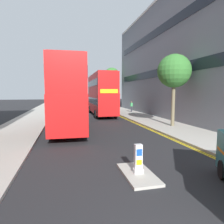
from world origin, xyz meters
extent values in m
cube|color=#ADA89E|center=(6.50, 16.00, 0.07)|extent=(4.00, 80.00, 0.14)
cube|color=#ADA89E|center=(-6.50, 16.00, 0.07)|extent=(4.00, 80.00, 0.14)
cube|color=yellow|center=(4.40, 14.00, 0.00)|extent=(0.10, 56.00, 0.01)
cube|color=yellow|center=(4.24, 14.00, 0.00)|extent=(0.10, 56.00, 0.01)
cube|color=#ADA89E|center=(0.00, 4.72, 0.05)|extent=(1.10, 2.20, 0.10)
cube|color=silver|center=(0.00, 4.72, 0.18)|extent=(0.36, 0.28, 0.16)
cube|color=white|center=(0.00, 4.72, 0.73)|extent=(0.28, 0.20, 0.95)
cube|color=blue|center=(0.00, 4.61, 0.92)|extent=(0.22, 0.01, 0.26)
cube|color=yellow|center=(0.00, 4.61, 0.54)|extent=(0.22, 0.01, 0.20)
cube|color=red|center=(-2.36, 14.97, 1.74)|extent=(2.87, 10.88, 2.60)
cube|color=red|center=(-2.36, 14.97, 4.29)|extent=(2.81, 10.66, 2.50)
cube|color=black|center=(-2.36, 14.97, 2.04)|extent=(2.88, 10.45, 0.84)
cube|color=black|center=(-2.36, 14.97, 4.39)|extent=(2.86, 10.23, 0.80)
cube|color=yellow|center=(-2.18, 20.35, 3.29)|extent=(2.00, 0.13, 0.44)
cube|color=maroon|center=(-2.36, 14.97, 5.59)|extent=(2.58, 9.79, 0.10)
cylinder|color=black|center=(-3.50, 18.36, 0.52)|extent=(0.34, 1.05, 1.04)
cylinder|color=black|center=(-1.00, 18.27, 0.52)|extent=(0.34, 1.05, 1.04)
cylinder|color=black|center=(-3.73, 11.67, 0.52)|extent=(0.34, 1.05, 1.04)
cylinder|color=black|center=(-1.23, 11.58, 0.52)|extent=(0.34, 1.05, 1.04)
cube|color=red|center=(2.21, 24.48, 1.74)|extent=(2.67, 10.84, 2.60)
cube|color=red|center=(2.21, 24.48, 4.29)|extent=(2.61, 10.62, 2.50)
cube|color=black|center=(2.21, 24.48, 2.04)|extent=(2.69, 10.41, 0.84)
cube|color=black|center=(2.21, 24.48, 4.39)|extent=(2.68, 10.19, 0.80)
cube|color=yellow|center=(2.13, 19.11, 3.29)|extent=(2.00, 0.09, 0.44)
cube|color=maroon|center=(2.21, 24.48, 5.59)|extent=(2.40, 9.75, 0.10)
cylinder|color=black|center=(3.41, 21.12, 0.52)|extent=(0.32, 1.04, 1.04)
cylinder|color=black|center=(0.91, 21.16, 0.52)|extent=(0.32, 1.04, 1.04)
cylinder|color=black|center=(3.51, 27.81, 0.52)|extent=(0.32, 1.04, 1.04)
cylinder|color=black|center=(1.01, 27.85, 0.52)|extent=(0.32, 1.04, 1.04)
cylinder|color=black|center=(2.90, 3.70, 0.34)|extent=(0.52, 0.70, 0.68)
cylinder|color=#2D2D38|center=(7.36, 26.46, 0.56)|extent=(0.22, 0.22, 0.85)
cube|color=#338C4C|center=(7.36, 26.46, 1.27)|extent=(0.34, 0.22, 0.56)
sphere|color=#9E7051|center=(7.36, 26.46, 1.66)|extent=(0.20, 0.20, 0.20)
cylinder|color=#6B6047|center=(6.77, 13.57, 2.15)|extent=(0.31, 0.31, 4.02)
cylinder|color=#6B6047|center=(7.18, 13.60, 4.45)|extent=(0.17, 0.90, 0.67)
cylinder|color=#6B6047|center=(6.80, 14.26, 4.64)|extent=(1.42, 0.19, 1.04)
cylinder|color=#6B6047|center=(6.27, 13.87, 4.56)|extent=(0.71, 1.09, 0.89)
cylinder|color=#6B6047|center=(6.30, 13.19, 4.58)|extent=(0.90, 1.05, 0.94)
cylinder|color=#6B6047|center=(7.11, 12.97, 4.64)|extent=(1.30, 0.82, 1.05)
sphere|color=#33702D|center=(6.77, 13.57, 5.04)|extent=(2.94, 2.94, 2.94)
cylinder|color=#6B6047|center=(6.53, 36.10, 2.88)|extent=(0.35, 0.35, 5.47)
cylinder|color=#6B6047|center=(7.27, 36.01, 6.13)|extent=(0.30, 1.52, 1.11)
cylinder|color=#6B6047|center=(6.55, 36.86, 6.15)|extent=(1.57, 0.16, 1.15)
cylinder|color=#6B6047|center=(5.83, 36.36, 6.14)|extent=(0.66, 1.49, 1.13)
cylinder|color=#6B6047|center=(6.01, 35.56, 6.14)|extent=(1.19, 1.16, 1.13)
cylinder|color=#6B6047|center=(6.92, 35.51, 6.10)|extent=(1.27, 0.90, 1.06)
sphere|color=#33702D|center=(6.53, 36.10, 6.53)|extent=(3.07, 3.07, 3.07)
cube|color=slate|center=(13.50, 21.72, 7.30)|extent=(10.00, 28.00, 14.61)
cube|color=black|center=(8.48, 21.72, 10.52)|extent=(0.04, 24.64, 1.00)
cube|color=black|center=(8.48, 21.72, 5.55)|extent=(0.04, 24.64, 1.00)
cube|color=silver|center=(8.48, 21.72, 14.36)|extent=(0.12, 26.60, 0.24)
camera|label=1|loc=(-2.63, -1.95, 3.16)|focal=30.98mm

